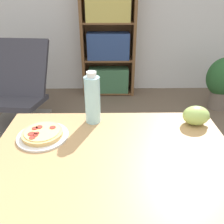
{
  "coord_description": "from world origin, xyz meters",
  "views": [
    {
      "loc": [
        0.02,
        -0.68,
        1.4
      ],
      "look_at": [
        0.04,
        0.4,
        0.8
      ],
      "focal_mm": 38.0,
      "sensor_mm": 36.0,
      "label": 1
    }
  ],
  "objects_px": {
    "bookshelf": "(108,44)",
    "drink_bottle": "(92,99)",
    "potted_plant_floor": "(223,81)",
    "lounge_chair_near": "(19,103)",
    "pizza_on_plate": "(43,134)",
    "grape_bunch": "(196,116)"
  },
  "relations": [
    {
      "from": "pizza_on_plate",
      "to": "lounge_chair_near",
      "type": "bearing_deg",
      "value": 116.17
    },
    {
      "from": "pizza_on_plate",
      "to": "bookshelf",
      "type": "bearing_deg",
      "value": 81.92
    },
    {
      "from": "drink_bottle",
      "to": "pizza_on_plate",
      "type": "bearing_deg",
      "value": -148.07
    },
    {
      "from": "lounge_chair_near",
      "to": "potted_plant_floor",
      "type": "bearing_deg",
      "value": 15.42
    },
    {
      "from": "pizza_on_plate",
      "to": "potted_plant_floor",
      "type": "height_order",
      "value": "pizza_on_plate"
    },
    {
      "from": "grape_bunch",
      "to": "drink_bottle",
      "type": "bearing_deg",
      "value": 176.25
    },
    {
      "from": "pizza_on_plate",
      "to": "potted_plant_floor",
      "type": "xyz_separation_m",
      "value": [
        1.69,
        1.71,
        -0.4
      ]
    },
    {
      "from": "bookshelf",
      "to": "drink_bottle",
      "type": "bearing_deg",
      "value": -92.13
    },
    {
      "from": "pizza_on_plate",
      "to": "grape_bunch",
      "type": "distance_m",
      "value": 0.78
    },
    {
      "from": "grape_bunch",
      "to": "lounge_chair_near",
      "type": "xyz_separation_m",
      "value": [
        -1.4,
        1.18,
        -0.51
      ]
    },
    {
      "from": "drink_bottle",
      "to": "grape_bunch",
      "type": "bearing_deg",
      "value": -3.75
    },
    {
      "from": "potted_plant_floor",
      "to": "lounge_chair_near",
      "type": "bearing_deg",
      "value": -169.72
    },
    {
      "from": "lounge_chair_near",
      "to": "potted_plant_floor",
      "type": "distance_m",
      "value": 2.36
    },
    {
      "from": "grape_bunch",
      "to": "potted_plant_floor",
      "type": "bearing_deg",
      "value": 60.02
    },
    {
      "from": "pizza_on_plate",
      "to": "bookshelf",
      "type": "relative_size",
      "value": 0.17
    },
    {
      "from": "bookshelf",
      "to": "potted_plant_floor",
      "type": "relative_size",
      "value": 2.26
    },
    {
      "from": "pizza_on_plate",
      "to": "drink_bottle",
      "type": "height_order",
      "value": "drink_bottle"
    },
    {
      "from": "grape_bunch",
      "to": "drink_bottle",
      "type": "distance_m",
      "value": 0.54
    },
    {
      "from": "grape_bunch",
      "to": "potted_plant_floor",
      "type": "distance_m",
      "value": 1.9
    },
    {
      "from": "bookshelf",
      "to": "pizza_on_plate",
      "type": "bearing_deg",
      "value": -98.08
    },
    {
      "from": "bookshelf",
      "to": "potted_plant_floor",
      "type": "bearing_deg",
      "value": -19.08
    },
    {
      "from": "lounge_chair_near",
      "to": "pizza_on_plate",
      "type": "bearing_deg",
      "value": -58.68
    }
  ]
}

